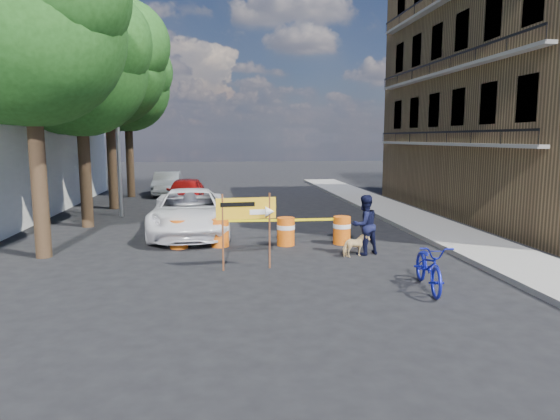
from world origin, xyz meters
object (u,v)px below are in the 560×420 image
object	(u,v)px
detour_sign	(255,214)
pedestrian	(364,225)
barrel_far_right	(342,230)
barrel_mid_left	(220,232)
barrel_mid_right	(286,231)
dog	(356,245)
sedan_red	(186,192)
bicycle	(430,245)
suv_white	(190,212)
sedan_silver	(167,183)
barrel_far_left	(179,233)

from	to	relation	value
detour_sign	pedestrian	distance (m)	3.60
barrel_far_right	pedestrian	xyz separation A→B (m)	(0.29, -1.51, 0.41)
barrel_mid_left	pedestrian	size ratio (longest dim) A/B	0.51
barrel_mid_right	pedestrian	distance (m)	2.64
dog	sedan_red	xyz separation A→B (m)	(-5.50, 11.23, 0.39)
bicycle	dog	xyz separation A→B (m)	(-0.78, 3.25, -0.70)
suv_white	sedan_silver	distance (m)	12.86
pedestrian	sedan_silver	bearing A→B (deg)	-87.67
sedan_red	barrel_mid_left	bearing A→B (deg)	-76.71
sedan_silver	sedan_red	bearing A→B (deg)	-76.08
suv_white	pedestrian	bearing A→B (deg)	-37.03
barrel_mid_right	suv_white	distance (m)	3.87
barrel_far_left	pedestrian	xyz separation A→B (m)	(5.48, -1.54, 0.41)
bicycle	detour_sign	bearing A→B (deg)	158.14
barrel_mid_right	barrel_far_right	distance (m)	1.83
barrel_far_right	bicycle	bearing A→B (deg)	-81.56
bicycle	dog	size ratio (longest dim) A/B	2.60
barrel_mid_left	barrel_mid_right	bearing A→B (deg)	-2.74
barrel_mid_right	sedan_red	distance (m)	10.15
dog	pedestrian	bearing A→B (deg)	-75.03
barrel_far_left	dog	bearing A→B (deg)	-19.27
dog	sedan_red	bearing A→B (deg)	1.79
barrel_far_left	bicycle	xyz separation A→B (m)	(5.93, -5.06, 0.57)
pedestrian	barrel_far_right	bearing A→B (deg)	-100.47
pedestrian	sedan_red	size ratio (longest dim) A/B	0.41
dog	sedan_red	size ratio (longest dim) A/B	0.19
barrel_mid_right	barrel_far_left	bearing A→B (deg)	179.66
barrel_mid_right	bicycle	bearing A→B (deg)	-62.93
dog	barrel_far_left	bearing A→B (deg)	46.44
detour_sign	sedan_silver	distance (m)	18.18
barrel_mid_left	barrel_far_left	bearing A→B (deg)	-176.40
barrel_mid_right	barrel_far_right	size ratio (longest dim) A/B	1.00
bicycle	barrel_mid_left	bearing A→B (deg)	141.30
barrel_far_right	barrel_far_left	bearing A→B (deg)	179.66
barrel_far_right	pedestrian	distance (m)	1.59
detour_sign	suv_white	size ratio (longest dim) A/B	0.35
suv_white	barrel_mid_right	bearing A→B (deg)	-37.11
barrel_far_left	detour_sign	size ratio (longest dim) A/B	0.45
barrel_mid_left	suv_white	distance (m)	2.42
bicycle	sedan_silver	world-z (taller)	bicycle
barrel_mid_right	barrel_mid_left	bearing A→B (deg)	177.26
barrel_far_right	sedan_red	size ratio (longest dim) A/B	0.21
barrel_mid_right	detour_sign	bearing A→B (deg)	-113.37
barrel_far_left	barrel_mid_right	bearing A→B (deg)	-0.34
barrel_mid_right	sedan_red	bearing A→B (deg)	111.40
barrel_far_left	barrel_mid_right	size ratio (longest dim) A/B	1.00
barrel_mid_right	bicycle	distance (m)	5.68
barrel_mid_right	dog	xyz separation A→B (m)	(1.79, -1.78, -0.13)
pedestrian	suv_white	bearing A→B (deg)	-57.14
barrel_far_left	dog	size ratio (longest dim) A/B	1.12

